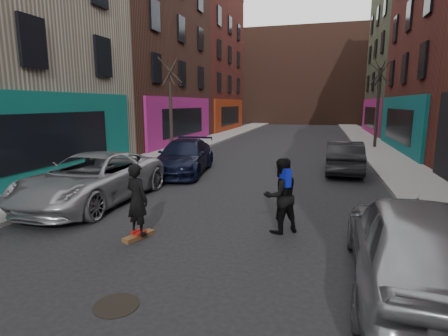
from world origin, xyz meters
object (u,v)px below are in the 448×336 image
Objects in this scene: pedestrian at (281,195)px; manhole at (116,305)px; parked_right_far at (416,244)px; parked_right_end at (344,157)px; parked_left_far at (92,179)px; skateboard at (139,236)px; parked_left_end at (184,157)px; tree_right_far at (378,96)px; skateboarder at (137,199)px; tree_left_far at (170,98)px.

manhole is (-2.06, -3.81, -0.90)m from pedestrian.
parked_right_end is at bearing -84.50° from parked_right_far.
skateboard is at bearing -38.61° from parked_left_far.
pedestrian reaches higher than skateboard.
parked_left_end reaches higher than parked_right_end.
tree_right_far reaches higher than parked_left_end.
skateboarder is at bearing -83.82° from parked_left_end.
parked_left_end is 7.17× the size of manhole.
skateboard is (4.85, -12.89, -3.33)m from tree_left_far.
parked_right_end is (9.83, -3.46, -2.67)m from tree_left_far.
pedestrian is 2.57× the size of manhole.
skateboard is at bearing 111.88° from manhole.
parked_left_end is 1.03× the size of parked_right_far.
parked_right_far is 2.72× the size of pedestrian.
skateboard is 3.44m from pedestrian.
tree_right_far is 20.51m from skateboarder.
tree_right_far reaches higher than parked_right_end.
pedestrian is (-2.40, 2.18, 0.07)m from parked_right_far.
parked_right_end is at bearing -19.38° from tree_left_far.
parked_right_far is (7.33, -8.36, 0.11)m from parked_left_end.
tree_left_far is at bearing -18.29° from parked_right_end.
parked_left_end reaches higher than manhole.
parked_left_end is (3.00, -5.44, -2.65)m from tree_left_far.
parked_right_far is (10.33, -13.81, -2.55)m from tree_left_far.
manhole is (1.02, -2.55, -0.92)m from skateboarder.
tree_right_far reaches higher than pedestrian.
skateboarder is 2.90m from manhole.
parked_left_far is at bearing -18.37° from parked_right_far.
parked_left_far is at bearing 128.51° from manhole.
parked_right_end is at bearing -141.50° from pedestrian.
tree_left_far is 1.29× the size of parked_left_end.
pedestrian is (-1.90, -8.16, 0.20)m from parked_right_end.
tree_right_far is 3.78× the size of pedestrian.
skateboarder is at bearing -38.61° from parked_left_far.
pedestrian is at bearing 61.67° from manhole.
manhole is at bearing -51.12° from parked_left_far.
tree_right_far is at bearing -91.88° from skateboarder.
parked_left_far is 3.34× the size of skateboarder.
tree_left_far is 3.94× the size of skateboarder.
tree_left_far is 13.99m from skateboarder.
parked_left_far reaches higher than parked_right_end.
pedestrian is 4.43m from manhole.
tree_left_far is at bearing -50.47° from parked_right_far.
tree_left_far is at bearing 111.07° from parked_left_end.
skateboard is 1.14× the size of manhole.
parked_right_far reaches higher than parked_left_end.
parked_right_end reaches higher than manhole.
parked_left_far is 3.63m from skateboarder.
skateboarder is (0.00, 0.00, 0.87)m from skateboard.
skateboarder is at bearing -16.08° from pedestrian.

